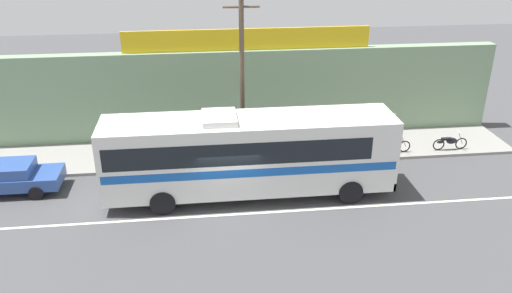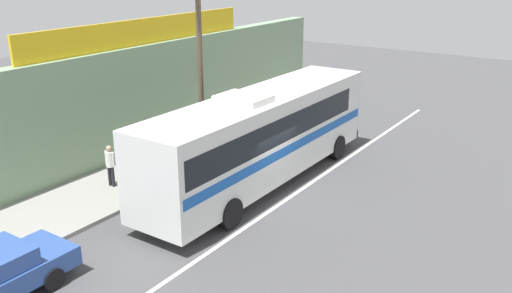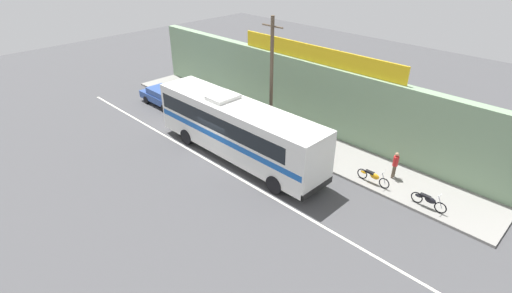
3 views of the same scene
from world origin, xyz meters
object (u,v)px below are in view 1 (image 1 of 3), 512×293
at_px(parked_car, 8,177).
at_px(pedestrian_by_curb, 166,136).
at_px(pedestrian_far_left, 393,125).
at_px(intercity_bus, 247,152).
at_px(utility_pole, 242,80).
at_px(motorcycle_black, 391,145).
at_px(motorcycle_blue, 450,142).

bearing_deg(parked_car, pedestrian_by_curb, 23.79).
bearing_deg(pedestrian_far_left, parked_car, -170.63).
bearing_deg(pedestrian_far_left, intercity_bus, -151.16).
distance_m(parked_car, utility_pole, 11.15).
distance_m(parked_car, pedestrian_by_curb, 7.38).
relative_size(motorcycle_black, pedestrian_far_left, 1.23).
height_order(motorcycle_blue, pedestrian_far_left, pedestrian_far_left).
bearing_deg(pedestrian_by_curb, utility_pole, -21.33).
distance_m(utility_pole, pedestrian_by_curb, 5.13).
relative_size(motorcycle_black, pedestrian_by_curb, 1.22).
relative_size(intercity_bus, pedestrian_far_left, 7.66).
xyz_separation_m(parked_car, pedestrian_far_left, (18.55, 3.06, 0.33)).
bearing_deg(intercity_bus, utility_pole, 88.54).
bearing_deg(pedestrian_by_curb, motorcycle_black, -6.39).
height_order(parked_car, motorcycle_black, parked_car).
xyz_separation_m(utility_pole, pedestrian_far_left, (8.09, 1.54, -3.23)).
distance_m(intercity_bus, pedestrian_by_curb, 5.80).
height_order(utility_pole, pedestrian_far_left, utility_pole).
xyz_separation_m(pedestrian_by_curb, pedestrian_far_left, (11.81, 0.09, -0.01)).
xyz_separation_m(intercity_bus, utility_pole, (0.08, 2.96, 2.23)).
distance_m(pedestrian_by_curb, pedestrian_far_left, 11.81).
relative_size(parked_car, motorcycle_black, 2.25).
bearing_deg(utility_pole, motorcycle_black, 1.43).
relative_size(parked_car, utility_pole, 0.55).
xyz_separation_m(parked_car, utility_pole, (10.46, 1.52, 3.56)).
distance_m(parked_car, motorcycle_blue, 21.19).
bearing_deg(motorcycle_black, motorcycle_blue, 0.27).
distance_m(utility_pole, motorcycle_black, 8.42).
height_order(parked_car, pedestrian_by_curb, pedestrian_by_curb).
distance_m(intercity_bus, motorcycle_blue, 11.29).
height_order(intercity_bus, motorcycle_black, intercity_bus).
height_order(intercity_bus, pedestrian_by_curb, intercity_bus).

